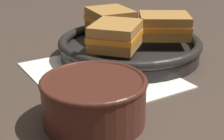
{
  "coord_description": "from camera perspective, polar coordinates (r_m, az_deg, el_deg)",
  "views": [
    {
      "loc": [
        0.45,
        -0.32,
        0.24
      ],
      "look_at": [
        0.03,
        -0.02,
        0.03
      ],
      "focal_mm": 55.0,
      "sensor_mm": 36.0,
      "label": 1
    }
  ],
  "objects": [
    {
      "name": "spoon",
      "position": [
        0.58,
        -2.0,
        -1.7
      ],
      "size": [
        0.16,
        0.05,
        0.01
      ],
      "rotation": [
        0.0,
        0.0,
        -0.22
      ],
      "color": "#9E9EA3",
      "rests_on": "napkin"
    },
    {
      "name": "napkin",
      "position": [
        0.62,
        -1.89,
        -0.66
      ],
      "size": [
        0.28,
        0.25,
        0.0
      ],
      "color": "white",
      "rests_on": "ground_plane"
    },
    {
      "name": "sandwich_near_right",
      "position": [
        0.63,
        0.66,
        5.77
      ],
      "size": [
        0.13,
        0.13,
        0.05
      ],
      "rotation": [
        0.0,
        0.0,
        6.93
      ],
      "color": "#B27A38",
      "rests_on": "skillet"
    },
    {
      "name": "ground_plane",
      "position": [
        0.6,
        -0.56,
        -1.62
      ],
      "size": [
        4.0,
        4.0,
        0.0
      ],
      "primitive_type": "plane",
      "color": "#47382D"
    },
    {
      "name": "sandwich_near_left",
      "position": [
        0.74,
        -0.31,
        8.36
      ],
      "size": [
        0.11,
        0.1,
        0.05
      ],
      "rotation": [
        0.0,
        0.0,
        4.52
      ],
      "color": "#B27A38",
      "rests_on": "skillet"
    },
    {
      "name": "soup_bowl",
      "position": [
        0.46,
        -3.02,
        -4.6
      ],
      "size": [
        0.14,
        0.14,
        0.06
      ],
      "color": "#4C2319",
      "rests_on": "ground_plane"
    },
    {
      "name": "sandwich_far_left",
      "position": [
        0.7,
        8.67,
        7.3
      ],
      "size": [
        0.13,
        0.13,
        0.05
      ],
      "rotation": [
        0.0,
        0.0,
        8.77
      ],
      "color": "#B27A38",
      "rests_on": "skillet"
    },
    {
      "name": "skillet",
      "position": [
        0.7,
        2.95,
        3.79
      ],
      "size": [
        0.29,
        0.29,
        0.04
      ],
      "color": "black",
      "rests_on": "ground_plane"
    }
  ]
}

